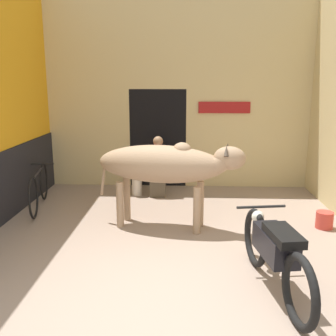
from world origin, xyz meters
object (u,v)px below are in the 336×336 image
cow (166,165)px  plastic_stool (137,184)px  shopkeeper_seated (158,165)px  bucket (324,220)px  bicycle (39,188)px  motorcycle_near (275,251)px

cow → plastic_stool: bearing=111.4°
cow → shopkeeper_seated: bearing=98.1°
cow → bucket: bearing=1.4°
plastic_stool → bicycle: bearing=-152.0°
cow → bicycle: 2.52m
cow → bicycle: size_ratio=1.30×
shopkeeper_seated → plastic_stool: bearing=-179.1°
bicycle → shopkeeper_seated: size_ratio=1.50×
motorcycle_near → bucket: 2.27m
bicycle → cow: bearing=-19.7°
plastic_stool → bucket: size_ratio=1.61×
cow → plastic_stool: (-0.66, 1.69, -0.76)m
bucket → shopkeeper_seated: bearing=148.6°
cow → motorcycle_near: (1.25, -1.85, -0.52)m
bicycle → bucket: 4.81m
motorcycle_near → bicycle: 4.45m
cow → bucket: (2.44, 0.06, -0.85)m
motorcycle_near → bicycle: bearing=143.0°
plastic_stool → motorcycle_near: bearing=-61.6°
cow → shopkeeper_seated: cow is taller
motorcycle_near → shopkeeper_seated: size_ratio=1.67×
cow → bicycle: cow is taller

